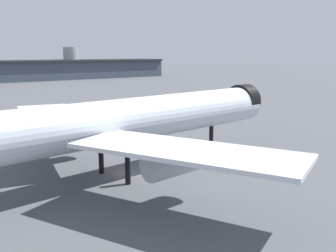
% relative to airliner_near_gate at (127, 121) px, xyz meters
% --- Properties ---
extents(ground, '(900.00, 900.00, 0.00)m').
position_rel_airliner_near_gate_xyz_m(ground, '(0.30, 0.70, -7.39)').
color(ground, '#4C4F54').
extents(airliner_near_gate, '(58.99, 53.02, 16.78)m').
position_rel_airliner_near_gate_xyz_m(airliner_near_gate, '(0.00, 0.00, 0.00)').
color(airliner_near_gate, silver).
rests_on(airliner_near_gate, ground).
extents(baggage_tug_wing, '(3.08, 3.57, 1.85)m').
position_rel_airliner_near_gate_xyz_m(baggage_tug_wing, '(13.14, 31.66, -6.42)').
color(baggage_tug_wing, black).
rests_on(baggage_tug_wing, ground).
extents(traffic_cone_wingtip, '(0.50, 0.50, 0.62)m').
position_rel_airliner_near_gate_xyz_m(traffic_cone_wingtip, '(-8.70, 34.69, -7.08)').
color(traffic_cone_wingtip, '#F2600C').
rests_on(traffic_cone_wingtip, ground).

